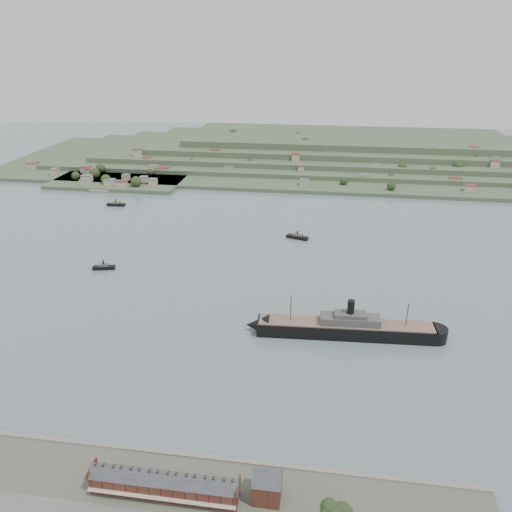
# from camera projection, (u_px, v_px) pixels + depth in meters

# --- Properties ---
(ground) EXTENTS (1400.00, 1400.00, 0.00)m
(ground) POSITION_uv_depth(u_px,v_px,m) (257.00, 291.00, 335.41)
(ground) COLOR slate
(ground) RESTS_ON ground
(terrace_row) EXTENTS (55.60, 9.80, 11.07)m
(terrace_row) POSITION_uv_depth(u_px,v_px,m) (164.00, 484.00, 181.82)
(terrace_row) COLOR #4E231B
(terrace_row) RESTS_ON ground
(gabled_building) EXTENTS (10.40, 10.18, 14.09)m
(gabled_building) POSITION_uv_depth(u_px,v_px,m) (267.00, 485.00, 179.89)
(gabled_building) COLOR #4E231B
(gabled_building) RESTS_ON ground
(far_peninsula) EXTENTS (760.00, 309.00, 30.00)m
(far_peninsula) POSITION_uv_depth(u_px,v_px,m) (319.00, 152.00, 682.95)
(far_peninsula) COLOR #3C5035
(far_peninsula) RESTS_ON ground
(steamship) EXTENTS (113.55, 18.97, 27.22)m
(steamship) POSITION_uv_depth(u_px,v_px,m) (340.00, 328.00, 283.19)
(steamship) COLOR black
(steamship) RESTS_ON ground
(tugboat) EXTENTS (16.48, 7.59, 7.17)m
(tugboat) POSITION_uv_depth(u_px,v_px,m) (104.00, 267.00, 365.70)
(tugboat) COLOR black
(tugboat) RESTS_ON ground
(ferry_west) EXTENTS (18.46, 5.84, 6.85)m
(ferry_west) POSITION_uv_depth(u_px,v_px,m) (116.00, 204.00, 503.67)
(ferry_west) COLOR black
(ferry_west) RESTS_ON ground
(ferry_east) EXTENTS (19.37, 10.70, 7.00)m
(ferry_east) POSITION_uv_depth(u_px,v_px,m) (297.00, 237.00, 421.37)
(ferry_east) COLOR black
(ferry_east) RESTS_ON ground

